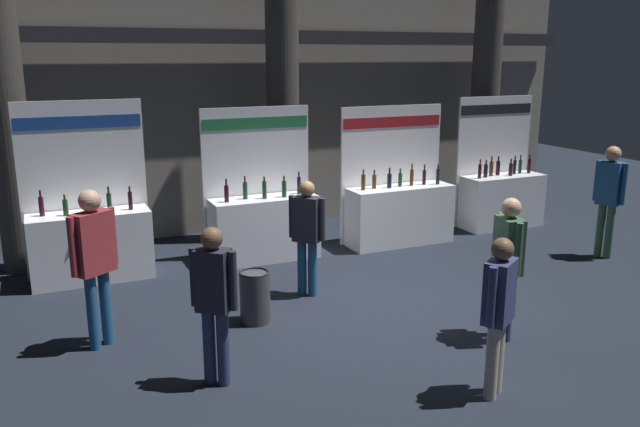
{
  "coord_description": "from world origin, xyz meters",
  "views": [
    {
      "loc": [
        -3.98,
        -6.94,
        3.2
      ],
      "look_at": [
        -0.6,
        0.57,
        1.16
      ],
      "focal_mm": 36.03,
      "sensor_mm": 36.0,
      "label": 1
    }
  ],
  "objects_px": {
    "exhibitor_booth_0": "(90,237)",
    "exhibitor_booth_3": "(501,195)",
    "exhibitor_booth_1": "(264,222)",
    "visitor_5": "(508,257)",
    "visitor_3": "(214,295)",
    "visitor_2": "(94,254)",
    "visitor_4": "(499,305)",
    "visitor_0": "(307,229)",
    "trash_bin": "(255,297)",
    "exhibitor_booth_2": "(399,209)",
    "visitor_1": "(609,192)"
  },
  "relations": [
    {
      "from": "exhibitor_booth_2",
      "to": "visitor_2",
      "type": "relative_size",
      "value": 1.31
    },
    {
      "from": "visitor_0",
      "to": "exhibitor_booth_0",
      "type": "bearing_deg",
      "value": -168.53
    },
    {
      "from": "visitor_0",
      "to": "visitor_5",
      "type": "bearing_deg",
      "value": -7.89
    },
    {
      "from": "exhibitor_booth_3",
      "to": "visitor_5",
      "type": "bearing_deg",
      "value": -128.89
    },
    {
      "from": "exhibitor_booth_0",
      "to": "trash_bin",
      "type": "bearing_deg",
      "value": -55.84
    },
    {
      "from": "visitor_0",
      "to": "visitor_2",
      "type": "height_order",
      "value": "visitor_2"
    },
    {
      "from": "visitor_3",
      "to": "visitor_2",
      "type": "bearing_deg",
      "value": -14.55
    },
    {
      "from": "visitor_2",
      "to": "visitor_1",
      "type": "bearing_deg",
      "value": -31.91
    },
    {
      "from": "exhibitor_booth_0",
      "to": "exhibitor_booth_2",
      "type": "distance_m",
      "value": 5.04
    },
    {
      "from": "visitor_5",
      "to": "visitor_2",
      "type": "bearing_deg",
      "value": -97.35
    },
    {
      "from": "exhibitor_booth_3",
      "to": "visitor_4",
      "type": "xyz_separation_m",
      "value": [
        -4.19,
        -5.03,
        0.31
      ]
    },
    {
      "from": "visitor_4",
      "to": "visitor_5",
      "type": "distance_m",
      "value": 1.37
    },
    {
      "from": "visitor_3",
      "to": "visitor_4",
      "type": "xyz_separation_m",
      "value": [
        2.37,
        -1.31,
        -0.02
      ]
    },
    {
      "from": "visitor_0",
      "to": "visitor_3",
      "type": "distance_m",
      "value": 2.59
    },
    {
      "from": "visitor_0",
      "to": "trash_bin",
      "type": "bearing_deg",
      "value": -101.13
    },
    {
      "from": "visitor_5",
      "to": "trash_bin",
      "type": "bearing_deg",
      "value": -109.0
    },
    {
      "from": "trash_bin",
      "to": "exhibitor_booth_2",
      "type": "bearing_deg",
      "value": 33.59
    },
    {
      "from": "exhibitor_booth_0",
      "to": "visitor_1",
      "type": "bearing_deg",
      "value": -16.71
    },
    {
      "from": "visitor_0",
      "to": "visitor_4",
      "type": "relative_size",
      "value": 1.0
    },
    {
      "from": "visitor_0",
      "to": "exhibitor_booth_3",
      "type": "bearing_deg",
      "value": 68.2
    },
    {
      "from": "trash_bin",
      "to": "visitor_5",
      "type": "xyz_separation_m",
      "value": [
        2.47,
        -1.61,
        0.66
      ]
    },
    {
      "from": "exhibitor_booth_3",
      "to": "visitor_2",
      "type": "distance_m",
      "value": 7.9
    },
    {
      "from": "exhibitor_booth_3",
      "to": "visitor_2",
      "type": "xyz_separation_m",
      "value": [
        -7.52,
        -2.35,
        0.47
      ]
    },
    {
      "from": "trash_bin",
      "to": "visitor_3",
      "type": "height_order",
      "value": "visitor_3"
    },
    {
      "from": "visitor_4",
      "to": "trash_bin",
      "type": "bearing_deg",
      "value": -92.44
    },
    {
      "from": "exhibitor_booth_0",
      "to": "visitor_3",
      "type": "bearing_deg",
      "value": -77.53
    },
    {
      "from": "trash_bin",
      "to": "visitor_4",
      "type": "height_order",
      "value": "visitor_4"
    },
    {
      "from": "visitor_0",
      "to": "visitor_4",
      "type": "distance_m",
      "value": 3.24
    },
    {
      "from": "exhibitor_booth_0",
      "to": "exhibitor_booth_3",
      "type": "bearing_deg",
      "value": -0.3
    },
    {
      "from": "exhibitor_booth_2",
      "to": "visitor_3",
      "type": "bearing_deg",
      "value": -139.93
    },
    {
      "from": "exhibitor_booth_1",
      "to": "exhibitor_booth_2",
      "type": "bearing_deg",
      "value": -2.84
    },
    {
      "from": "trash_bin",
      "to": "visitor_2",
      "type": "bearing_deg",
      "value": 177.92
    },
    {
      "from": "visitor_1",
      "to": "visitor_3",
      "type": "bearing_deg",
      "value": 84.48
    },
    {
      "from": "exhibitor_booth_1",
      "to": "visitor_5",
      "type": "distance_m",
      "value": 4.27
    },
    {
      "from": "exhibitor_booth_1",
      "to": "visitor_4",
      "type": "relative_size",
      "value": 1.52
    },
    {
      "from": "exhibitor_booth_0",
      "to": "visitor_4",
      "type": "xyz_separation_m",
      "value": [
        3.2,
        -5.07,
        0.3
      ]
    },
    {
      "from": "visitor_2",
      "to": "visitor_4",
      "type": "bearing_deg",
      "value": -71.39
    },
    {
      "from": "visitor_2",
      "to": "visitor_4",
      "type": "height_order",
      "value": "visitor_2"
    },
    {
      "from": "visitor_2",
      "to": "exhibitor_booth_2",
      "type": "bearing_deg",
      "value": -9.83
    },
    {
      "from": "exhibitor_booth_2",
      "to": "exhibitor_booth_3",
      "type": "xyz_separation_m",
      "value": [
        2.36,
        0.18,
        0.01
      ]
    },
    {
      "from": "exhibitor_booth_3",
      "to": "trash_bin",
      "type": "relative_size",
      "value": 3.74
    },
    {
      "from": "exhibitor_booth_3",
      "to": "visitor_0",
      "type": "distance_m",
      "value": 5.13
    },
    {
      "from": "visitor_5",
      "to": "visitor_4",
      "type": "bearing_deg",
      "value": -29.31
    },
    {
      "from": "visitor_3",
      "to": "visitor_0",
      "type": "bearing_deg",
      "value": -93.12
    },
    {
      "from": "exhibitor_booth_0",
      "to": "trash_bin",
      "type": "distance_m",
      "value": 2.99
    },
    {
      "from": "exhibitor_booth_1",
      "to": "visitor_5",
      "type": "bearing_deg",
      "value": -68.94
    },
    {
      "from": "exhibitor_booth_1",
      "to": "visitor_3",
      "type": "bearing_deg",
      "value": -116.0
    },
    {
      "from": "visitor_0",
      "to": "exhibitor_booth_2",
      "type": "bearing_deg",
      "value": 81.48
    },
    {
      "from": "exhibitor_booth_3",
      "to": "visitor_4",
      "type": "bearing_deg",
      "value": -129.83
    },
    {
      "from": "exhibitor_booth_0",
      "to": "visitor_5",
      "type": "bearing_deg",
      "value": -44.48
    }
  ]
}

